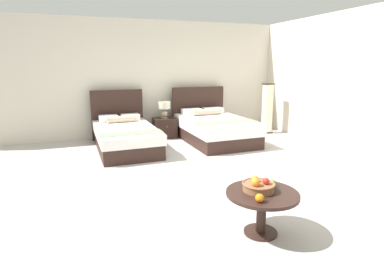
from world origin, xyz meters
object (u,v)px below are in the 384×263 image
object	(u,v)px
nightstand	(165,128)
coffee_table	(262,201)
loose_apple	(272,182)
loose_orange	(260,198)
bed_near_window	(125,136)
table_lamp	(164,107)
bed_near_corner	(214,128)
floor_lamp_corner	(267,108)
fruit_bowl	(258,186)

from	to	relation	value
nightstand	coffee_table	xyz separation A→B (m)	(-0.21, -4.73, 0.13)
loose_apple	loose_orange	size ratio (longest dim) A/B	0.93
bed_near_window	loose_apple	distance (m)	4.02
table_lamp	loose_orange	world-z (taller)	table_lamp
bed_near_corner	floor_lamp_corner	bearing A→B (deg)	12.28
fruit_bowl	floor_lamp_corner	bearing A→B (deg)	56.03
bed_near_corner	coffee_table	world-z (taller)	bed_near_corner
bed_near_corner	table_lamp	distance (m)	1.33
loose_apple	loose_orange	bearing A→B (deg)	-138.37
table_lamp	fruit_bowl	world-z (taller)	table_lamp
fruit_bowl	loose_orange	xyz separation A→B (m)	(-0.14, -0.25, -0.01)
bed_near_corner	coffee_table	xyz separation A→B (m)	(-1.20, -3.98, 0.06)
nightstand	fruit_bowl	xyz separation A→B (m)	(-0.24, -4.68, 0.29)
bed_near_window	fruit_bowl	size ratio (longest dim) A/B	6.31
table_lamp	coffee_table	size ratio (longest dim) A/B	0.54
bed_near_corner	loose_apple	bearing A→B (deg)	-104.64
bed_near_corner	loose_apple	world-z (taller)	bed_near_corner
loose_apple	floor_lamp_corner	bearing A→B (deg)	57.65
nightstand	loose_orange	world-z (taller)	loose_orange
bed_near_window	bed_near_corner	world-z (taller)	bed_near_corner
fruit_bowl	loose_apple	world-z (taller)	fruit_bowl
bed_near_corner	nightstand	world-z (taller)	bed_near_corner
loose_apple	loose_orange	xyz separation A→B (m)	(-0.36, -0.32, 0.00)
coffee_table	loose_orange	distance (m)	0.29
loose_orange	floor_lamp_corner	bearing A→B (deg)	56.27
bed_near_window	nightstand	xyz separation A→B (m)	(1.07, 0.75, -0.04)
loose_apple	loose_orange	distance (m)	0.48
nightstand	loose_apple	distance (m)	4.62
bed_near_corner	loose_apple	distance (m)	3.99
bed_near_corner	floor_lamp_corner	distance (m)	1.74
bed_near_window	bed_near_corner	xyz separation A→B (m)	(2.06, -0.01, 0.03)
fruit_bowl	loose_orange	size ratio (longest dim) A/B	4.13
loose_apple	fruit_bowl	bearing A→B (deg)	-162.23
fruit_bowl	bed_near_window	bearing A→B (deg)	102.00
bed_near_corner	fruit_bowl	bearing A→B (deg)	-107.33
nightstand	loose_orange	distance (m)	4.95
nightstand	fruit_bowl	size ratio (longest dim) A/B	1.53
fruit_bowl	floor_lamp_corner	size ratio (longest dim) A/B	0.27
table_lamp	nightstand	bearing A→B (deg)	-90.00
nightstand	loose_orange	bearing A→B (deg)	-94.33
loose_orange	nightstand	bearing A→B (deg)	85.67
table_lamp	fruit_bowl	size ratio (longest dim) A/B	1.18
nightstand	table_lamp	xyz separation A→B (m)	(-0.00, 0.02, 0.51)
coffee_table	loose_apple	world-z (taller)	loose_apple
bed_near_window	loose_apple	size ratio (longest dim) A/B	28.17
bed_near_corner	loose_orange	bearing A→B (deg)	-108.09
coffee_table	fruit_bowl	size ratio (longest dim) A/B	2.18
table_lamp	loose_apple	size ratio (longest dim) A/B	5.25
table_lamp	fruit_bowl	distance (m)	4.71
bed_near_corner	nightstand	size ratio (longest dim) A/B	4.06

